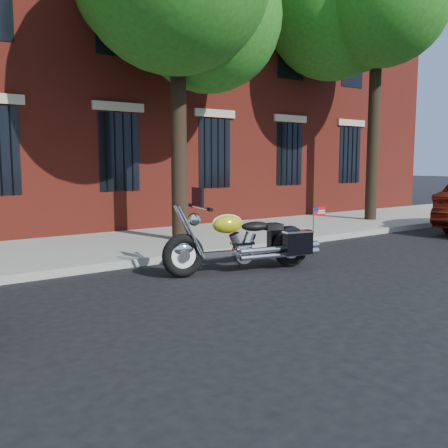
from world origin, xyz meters
TOP-DOWN VIEW (x-y plane):
  - ground at (0.00, 0.00)m, footprint 120.00×120.00m
  - curb at (0.00, 1.38)m, footprint 40.00×0.16m
  - sidewalk at (0.00, 3.26)m, footprint 40.00×3.60m
  - building at (0.00, 10.06)m, footprint 26.00×10.08m
  - tree_right at (7.42, 2.96)m, footprint 4.12×3.92m
  - motorcycle at (0.05, -0.20)m, footprint 2.89×1.23m

SIDE VIEW (x-z plane):
  - ground at x=0.00m, z-range 0.00..0.00m
  - curb at x=0.00m, z-range 0.00..0.15m
  - sidewalk at x=0.00m, z-range 0.00..0.15m
  - motorcycle at x=0.05m, z-range -0.25..1.27m
  - building at x=0.00m, z-range 0.00..12.00m
  - tree_right at x=7.42m, z-range 1.91..10.45m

